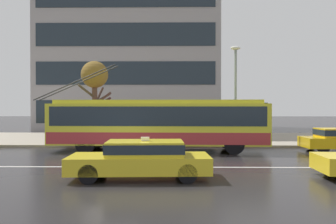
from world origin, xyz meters
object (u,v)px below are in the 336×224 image
at_px(trolleybus, 159,123).
at_px(bus_shelter, 146,112).
at_px(street_lamp, 235,86).
at_px(taxi_oncoming_near, 142,158).
at_px(street_tree_bare, 95,78).
at_px(pedestrian_at_shelter, 104,118).
at_px(pedestrian_approaching_curb, 111,117).

distance_m(trolleybus, bus_shelter, 4.12).
xyz_separation_m(bus_shelter, street_lamp, (5.58, -1.86, 1.61)).
relative_size(trolleybus, taxi_oncoming_near, 2.68).
xyz_separation_m(trolleybus, street_tree_bare, (-4.26, 3.12, 2.75)).
distance_m(trolleybus, pedestrian_at_shelter, 4.19).
xyz_separation_m(taxi_oncoming_near, pedestrian_at_shelter, (-3.23, 9.27, 1.05)).
relative_size(bus_shelter, street_lamp, 0.59).
bearing_deg(trolleybus, bus_shelter, 104.10).
height_order(taxi_oncoming_near, pedestrian_approaching_curb, pedestrian_approaching_curb).
distance_m(bus_shelter, pedestrian_at_shelter, 3.03).
xyz_separation_m(pedestrian_at_shelter, pedestrian_approaching_curb, (0.17, 1.54, -0.01)).
bearing_deg(pedestrian_approaching_curb, pedestrian_at_shelter, -96.16).
bearing_deg(street_tree_bare, pedestrian_at_shelter, -47.24).
bearing_deg(bus_shelter, street_lamp, -18.45).
distance_m(taxi_oncoming_near, street_lamp, 10.72).
bearing_deg(taxi_oncoming_near, street_tree_bare, 111.58).
height_order(bus_shelter, pedestrian_at_shelter, bus_shelter).
bearing_deg(bus_shelter, taxi_oncoming_near, -86.20).
bearing_deg(pedestrian_approaching_curb, taxi_oncoming_near, -74.16).
relative_size(bus_shelter, pedestrian_approaching_curb, 1.78).
xyz_separation_m(pedestrian_approaching_curb, street_lamp, (7.92, -1.74, 1.99)).
distance_m(pedestrian_at_shelter, street_lamp, 8.33).
relative_size(trolleybus, street_tree_bare, 2.42).
xyz_separation_m(street_lamp, street_tree_bare, (-8.85, 1.03, 0.57)).
xyz_separation_m(bus_shelter, pedestrian_at_shelter, (-2.50, -1.66, -0.37)).
distance_m(pedestrian_approaching_curb, street_lamp, 8.35).
xyz_separation_m(trolleybus, pedestrian_approaching_curb, (-3.33, 3.83, 0.20)).
bearing_deg(taxi_oncoming_near, trolleybus, 87.81).
bearing_deg(trolleybus, taxi_oncoming_near, -92.19).
relative_size(pedestrian_at_shelter, pedestrian_approaching_curb, 1.05).
bearing_deg(pedestrian_at_shelter, street_tree_bare, 132.76).
bearing_deg(street_tree_bare, pedestrian_approaching_curb, 37.47).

